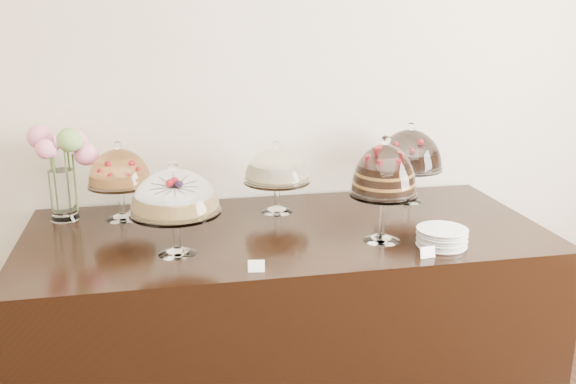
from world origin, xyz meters
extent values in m
cube|color=beige|center=(0.00, 3.00, 1.50)|extent=(5.00, 0.04, 3.00)
cube|color=black|center=(0.02, 2.45, 0.45)|extent=(2.20, 1.00, 0.90)
cone|color=white|center=(-0.44, 2.26, 0.91)|extent=(0.15, 0.15, 0.02)
cylinder|color=white|center=(-0.44, 2.26, 0.99)|extent=(0.03, 0.03, 0.14)
cylinder|color=white|center=(-0.44, 2.26, 1.07)|extent=(0.35, 0.35, 0.01)
cylinder|color=tan|center=(-0.44, 2.26, 1.11)|extent=(0.28, 0.28, 0.06)
sphere|color=#AF0E1A|center=(-0.37, 2.28, 1.15)|extent=(0.02, 0.02, 0.02)
sphere|color=#AF0E1A|center=(-0.50, 2.31, 1.15)|extent=(0.02, 0.02, 0.02)
sphere|color=#AF0E1A|center=(-0.46, 2.18, 1.15)|extent=(0.02, 0.02, 0.02)
sphere|color=white|center=(-0.44, 2.26, 1.25)|extent=(0.04, 0.04, 0.04)
cone|color=white|center=(0.38, 2.24, 0.91)|extent=(0.15, 0.15, 0.02)
cylinder|color=white|center=(0.38, 2.24, 1.01)|extent=(0.03, 0.03, 0.17)
cylinder|color=white|center=(0.38, 2.24, 1.10)|extent=(0.27, 0.27, 0.01)
cylinder|color=black|center=(0.38, 2.24, 1.16)|extent=(0.20, 0.20, 0.11)
sphere|color=#AF0E1A|center=(0.43, 2.26, 1.22)|extent=(0.02, 0.02, 0.02)
sphere|color=#AF0E1A|center=(0.38, 2.29, 1.22)|extent=(0.02, 0.02, 0.02)
sphere|color=#AF0E1A|center=(0.33, 2.26, 1.22)|extent=(0.02, 0.02, 0.02)
sphere|color=#AF0E1A|center=(0.35, 2.20, 1.22)|extent=(0.02, 0.02, 0.02)
sphere|color=#AF0E1A|center=(0.41, 2.20, 1.22)|extent=(0.02, 0.02, 0.02)
sphere|color=white|center=(0.38, 2.24, 1.32)|extent=(0.04, 0.04, 0.04)
cone|color=white|center=(0.03, 2.70, 0.91)|extent=(0.15, 0.15, 0.02)
cylinder|color=white|center=(0.03, 2.70, 0.98)|extent=(0.03, 0.03, 0.12)
cylinder|color=white|center=(0.03, 2.70, 1.05)|extent=(0.31, 0.31, 0.01)
cylinder|color=#FEF2C5|center=(0.03, 2.70, 1.09)|extent=(0.23, 0.23, 0.07)
sphere|color=white|center=(0.03, 2.70, 1.22)|extent=(0.04, 0.04, 0.04)
cone|color=white|center=(0.69, 2.73, 0.91)|extent=(0.15, 0.15, 0.02)
cylinder|color=white|center=(0.69, 2.73, 0.99)|extent=(0.03, 0.03, 0.14)
cylinder|color=white|center=(0.69, 2.73, 1.07)|extent=(0.32, 0.32, 0.01)
cylinder|color=black|center=(0.69, 2.73, 1.11)|extent=(0.26, 0.26, 0.07)
sphere|color=#AF0E1A|center=(0.76, 2.76, 1.16)|extent=(0.02, 0.02, 0.02)
sphere|color=#AF0E1A|center=(0.64, 2.78, 1.16)|extent=(0.02, 0.02, 0.02)
sphere|color=#AF0E1A|center=(0.67, 2.67, 1.16)|extent=(0.02, 0.02, 0.02)
sphere|color=white|center=(0.69, 2.73, 1.27)|extent=(0.04, 0.04, 0.04)
cone|color=white|center=(-0.67, 2.73, 0.91)|extent=(0.15, 0.15, 0.02)
cylinder|color=white|center=(-0.67, 2.73, 0.99)|extent=(0.03, 0.03, 0.13)
cylinder|color=white|center=(-0.67, 2.73, 1.06)|extent=(0.28, 0.28, 0.01)
cylinder|color=#CA803B|center=(-0.67, 2.73, 1.09)|extent=(0.24, 0.24, 0.04)
sphere|color=#AF0E1A|center=(-0.60, 2.75, 1.12)|extent=(0.02, 0.02, 0.02)
sphere|color=#AF0E1A|center=(-0.65, 2.80, 1.12)|extent=(0.02, 0.02, 0.02)
sphere|color=#AF0E1A|center=(-0.71, 2.78, 1.12)|extent=(0.02, 0.02, 0.02)
sphere|color=#AF0E1A|center=(-0.73, 2.71, 1.12)|extent=(0.02, 0.02, 0.02)
sphere|color=#AF0E1A|center=(-0.68, 2.67, 1.12)|extent=(0.02, 0.02, 0.02)
sphere|color=#AF0E1A|center=(-0.62, 2.69, 1.12)|extent=(0.02, 0.02, 0.02)
sphere|color=white|center=(-0.67, 2.73, 1.24)|extent=(0.04, 0.04, 0.04)
cylinder|color=white|center=(-0.92, 2.78, 1.01)|extent=(0.11, 0.11, 0.23)
cylinder|color=#476B2D|center=(-0.86, 2.77, 1.07)|extent=(0.01, 0.01, 0.26)
sphere|color=pink|center=(-0.81, 2.77, 1.20)|extent=(0.10, 0.10, 0.10)
cylinder|color=#476B2D|center=(-0.89, 2.82, 1.09)|extent=(0.01, 0.01, 0.30)
sphere|color=pink|center=(-0.85, 2.86, 1.24)|extent=(0.10, 0.10, 0.10)
cylinder|color=#476B2D|center=(-0.95, 2.82, 1.09)|extent=(0.01, 0.01, 0.29)
sphere|color=pink|center=(-0.98, 2.86, 1.23)|extent=(0.10, 0.10, 0.10)
cylinder|color=#476B2D|center=(-0.96, 2.78, 1.11)|extent=(0.01, 0.01, 0.34)
sphere|color=pink|center=(-0.99, 2.79, 1.28)|extent=(0.11, 0.11, 0.11)
cylinder|color=#476B2D|center=(-0.94, 2.74, 1.09)|extent=(0.01, 0.01, 0.30)
sphere|color=pink|center=(-0.96, 2.70, 1.24)|extent=(0.09, 0.09, 0.09)
cylinder|color=#476B2D|center=(-0.89, 2.75, 1.11)|extent=(0.01, 0.01, 0.33)
sphere|color=#6C9648|center=(-0.86, 2.72, 1.27)|extent=(0.10, 0.10, 0.10)
cylinder|color=silver|center=(0.59, 2.13, 0.90)|extent=(0.20, 0.20, 0.01)
cylinder|color=silver|center=(0.59, 2.13, 0.92)|extent=(0.19, 0.19, 0.01)
cylinder|color=silver|center=(0.59, 2.13, 0.93)|extent=(0.20, 0.20, 0.01)
cylinder|color=silver|center=(0.59, 2.13, 0.94)|extent=(0.19, 0.19, 0.01)
cylinder|color=silver|center=(0.59, 2.13, 0.95)|extent=(0.20, 0.20, 0.01)
cylinder|color=silver|center=(0.59, 2.13, 0.96)|extent=(0.19, 0.19, 0.01)
cylinder|color=silver|center=(0.59, 2.13, 0.97)|extent=(0.20, 0.20, 0.01)
cube|color=white|center=(-0.17, 2.02, 0.92)|extent=(0.06, 0.02, 0.04)
cube|color=white|center=(0.49, 2.02, 0.92)|extent=(0.06, 0.02, 0.04)
camera|label=1|loc=(-0.48, -0.09, 1.82)|focal=40.00mm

